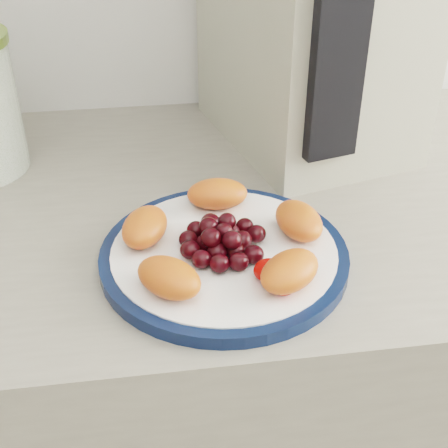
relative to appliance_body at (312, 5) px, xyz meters
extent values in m
cube|color=gray|center=(-0.18, -0.15, -0.64)|extent=(3.50, 0.60, 0.90)
cube|color=brown|center=(-0.18, -0.15, -0.67)|extent=(3.48, 0.58, 0.84)
cylinder|color=#0D1B3C|center=(-0.16, -0.30, -0.19)|extent=(0.27, 0.27, 0.01)
cylinder|color=white|center=(-0.16, -0.30, -0.19)|extent=(0.25, 0.25, 0.02)
cube|color=#A3A08B|center=(0.00, 0.00, 0.00)|extent=(0.29, 0.36, 0.39)
cube|color=black|center=(-0.01, -0.17, 0.01)|extent=(0.07, 0.04, 0.29)
ellipsoid|color=#D1461E|center=(-0.08, -0.28, -0.16)|extent=(0.06, 0.08, 0.03)
ellipsoid|color=#D1461E|center=(-0.16, -0.21, -0.16)|extent=(0.07, 0.05, 0.03)
ellipsoid|color=#D1461E|center=(-0.25, -0.27, -0.16)|extent=(0.07, 0.08, 0.03)
ellipsoid|color=#D1461E|center=(-0.23, -0.36, -0.16)|extent=(0.08, 0.08, 0.03)
ellipsoid|color=#D1461E|center=(-0.11, -0.37, -0.16)|extent=(0.09, 0.08, 0.03)
ellipsoid|color=black|center=(-0.16, -0.30, -0.17)|extent=(0.02, 0.02, 0.02)
ellipsoid|color=black|center=(-0.14, -0.30, -0.17)|extent=(0.02, 0.02, 0.02)
ellipsoid|color=black|center=(-0.15, -0.28, -0.17)|extent=(0.02, 0.02, 0.02)
ellipsoid|color=black|center=(-0.17, -0.28, -0.17)|extent=(0.02, 0.02, 0.02)
ellipsoid|color=black|center=(-0.18, -0.30, -0.17)|extent=(0.02, 0.02, 0.02)
ellipsoid|color=black|center=(-0.17, -0.32, -0.17)|extent=(0.02, 0.02, 0.02)
ellipsoid|color=black|center=(-0.15, -0.32, -0.17)|extent=(0.02, 0.02, 0.02)
ellipsoid|color=black|center=(-0.13, -0.29, -0.17)|extent=(0.02, 0.02, 0.02)
ellipsoid|color=black|center=(-0.14, -0.27, -0.17)|extent=(0.02, 0.02, 0.02)
ellipsoid|color=black|center=(-0.15, -0.26, -0.17)|extent=(0.02, 0.02, 0.02)
ellipsoid|color=black|center=(-0.17, -0.26, -0.17)|extent=(0.02, 0.02, 0.02)
ellipsoid|color=black|center=(-0.19, -0.27, -0.17)|extent=(0.02, 0.02, 0.02)
ellipsoid|color=black|center=(-0.20, -0.29, -0.17)|extent=(0.02, 0.02, 0.02)
ellipsoid|color=black|center=(-0.20, -0.31, -0.17)|extent=(0.02, 0.02, 0.02)
ellipsoid|color=black|center=(-0.19, -0.33, -0.17)|extent=(0.02, 0.02, 0.02)
ellipsoid|color=black|center=(-0.17, -0.34, -0.17)|extent=(0.02, 0.02, 0.02)
ellipsoid|color=black|center=(-0.15, -0.34, -0.17)|extent=(0.02, 0.02, 0.02)
ellipsoid|color=black|center=(-0.14, -0.33, -0.17)|extent=(0.02, 0.02, 0.02)
ellipsoid|color=black|center=(-0.16, -0.30, -0.15)|extent=(0.02, 0.02, 0.02)
ellipsoid|color=black|center=(-0.16, -0.28, -0.15)|extent=(0.02, 0.02, 0.02)
ellipsoid|color=black|center=(-0.18, -0.29, -0.15)|extent=(0.02, 0.02, 0.02)
ellipsoid|color=black|center=(-0.18, -0.31, -0.15)|extent=(0.02, 0.02, 0.02)
ellipsoid|color=black|center=(-0.16, -0.32, -0.15)|extent=(0.02, 0.02, 0.02)
ellipsoid|color=#D50702|center=(-0.13, -0.36, -0.17)|extent=(0.03, 0.03, 0.02)
ellipsoid|color=#D50702|center=(-0.10, -0.35, -0.17)|extent=(0.04, 0.03, 0.02)
ellipsoid|color=#D50702|center=(-0.11, -0.38, -0.17)|extent=(0.04, 0.04, 0.02)
camera|label=1|loc=(-0.24, -0.84, 0.22)|focal=50.00mm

